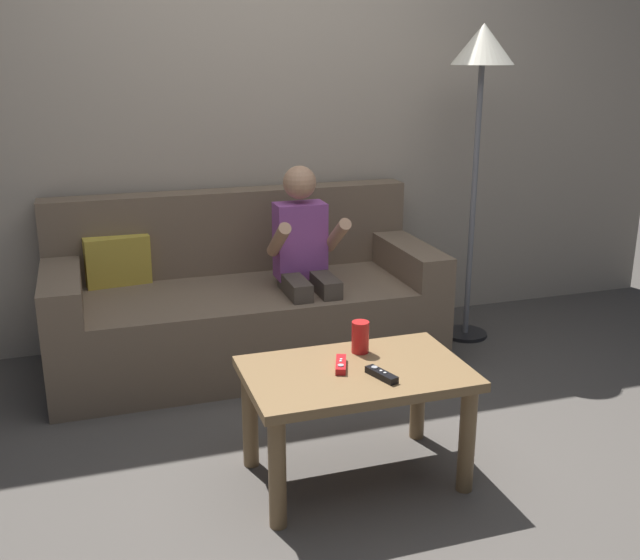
{
  "coord_description": "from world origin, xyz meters",
  "views": [
    {
      "loc": [
        -0.95,
        -2.29,
        1.52
      ],
      "look_at": [
        -0.02,
        0.59,
        0.58
      ],
      "focal_mm": 41.22,
      "sensor_mm": 36.0,
      "label": 1
    }
  ],
  "objects_px": {
    "couch": "(243,305)",
    "game_remote_black_center": "(381,375)",
    "coffee_table": "(356,390)",
    "game_remote_red_near_edge": "(341,365)",
    "soda_can": "(360,337)",
    "person_seated_on_couch": "(305,258)",
    "floor_lamp": "(482,70)"
  },
  "relations": [
    {
      "from": "couch",
      "to": "game_remote_red_near_edge",
      "type": "bearing_deg",
      "value": -85.07
    },
    {
      "from": "coffee_table",
      "to": "person_seated_on_couch",
      "type": "bearing_deg",
      "value": 83.0
    },
    {
      "from": "couch",
      "to": "game_remote_black_center",
      "type": "bearing_deg",
      "value": -81.04
    },
    {
      "from": "soda_can",
      "to": "game_remote_black_center",
      "type": "bearing_deg",
      "value": -92.85
    },
    {
      "from": "soda_can",
      "to": "coffee_table",
      "type": "bearing_deg",
      "value": -115.94
    },
    {
      "from": "couch",
      "to": "game_remote_red_near_edge",
      "type": "relative_size",
      "value": 13.32
    },
    {
      "from": "person_seated_on_couch",
      "to": "game_remote_black_center",
      "type": "xyz_separation_m",
      "value": [
        -0.07,
        -1.14,
        -0.11
      ]
    },
    {
      "from": "coffee_table",
      "to": "game_remote_black_center",
      "type": "height_order",
      "value": "game_remote_black_center"
    },
    {
      "from": "game_remote_black_center",
      "to": "soda_can",
      "type": "xyz_separation_m",
      "value": [
        0.01,
        0.24,
        0.05
      ]
    },
    {
      "from": "game_remote_black_center",
      "to": "coffee_table",
      "type": "bearing_deg",
      "value": 120.67
    },
    {
      "from": "coffee_table",
      "to": "soda_can",
      "type": "height_order",
      "value": "soda_can"
    },
    {
      "from": "coffee_table",
      "to": "soda_can",
      "type": "distance_m",
      "value": 0.21
    },
    {
      "from": "coffee_table",
      "to": "game_remote_black_center",
      "type": "xyz_separation_m",
      "value": [
        0.06,
        -0.1,
        0.09
      ]
    },
    {
      "from": "couch",
      "to": "person_seated_on_couch",
      "type": "xyz_separation_m",
      "value": [
        0.28,
        -0.19,
        0.27
      ]
    },
    {
      "from": "couch",
      "to": "game_remote_red_near_edge",
      "type": "xyz_separation_m",
      "value": [
        0.1,
        -1.21,
        0.16
      ]
    },
    {
      "from": "person_seated_on_couch",
      "to": "game_remote_black_center",
      "type": "height_order",
      "value": "person_seated_on_couch"
    },
    {
      "from": "couch",
      "to": "person_seated_on_couch",
      "type": "distance_m",
      "value": 0.43
    },
    {
      "from": "soda_can",
      "to": "floor_lamp",
      "type": "bearing_deg",
      "value": 44.62
    },
    {
      "from": "person_seated_on_couch",
      "to": "coffee_table",
      "type": "xyz_separation_m",
      "value": [
        -0.13,
        -1.05,
        -0.21
      ]
    },
    {
      "from": "person_seated_on_couch",
      "to": "floor_lamp",
      "type": "bearing_deg",
      "value": 6.53
    },
    {
      "from": "game_remote_red_near_edge",
      "to": "game_remote_black_center",
      "type": "xyz_separation_m",
      "value": [
        0.11,
        -0.12,
        0.0
      ]
    },
    {
      "from": "couch",
      "to": "person_seated_on_couch",
      "type": "relative_size",
      "value": 1.91
    },
    {
      "from": "coffee_table",
      "to": "soda_can",
      "type": "relative_size",
      "value": 6.56
    },
    {
      "from": "couch",
      "to": "soda_can",
      "type": "xyz_separation_m",
      "value": [
        0.22,
        -1.09,
        0.21
      ]
    },
    {
      "from": "floor_lamp",
      "to": "soda_can",
      "type": "bearing_deg",
      "value": -135.38
    },
    {
      "from": "game_remote_red_near_edge",
      "to": "soda_can",
      "type": "height_order",
      "value": "soda_can"
    },
    {
      "from": "person_seated_on_couch",
      "to": "game_remote_red_near_edge",
      "type": "bearing_deg",
      "value": -99.85
    },
    {
      "from": "game_remote_red_near_edge",
      "to": "soda_can",
      "type": "relative_size",
      "value": 1.18
    },
    {
      "from": "couch",
      "to": "soda_can",
      "type": "bearing_deg",
      "value": -78.53
    },
    {
      "from": "game_remote_red_near_edge",
      "to": "coffee_table",
      "type": "bearing_deg",
      "value": -29.6
    },
    {
      "from": "coffee_table",
      "to": "game_remote_red_near_edge",
      "type": "height_order",
      "value": "game_remote_red_near_edge"
    },
    {
      "from": "game_remote_red_near_edge",
      "to": "soda_can",
      "type": "bearing_deg",
      "value": 44.25
    }
  ]
}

